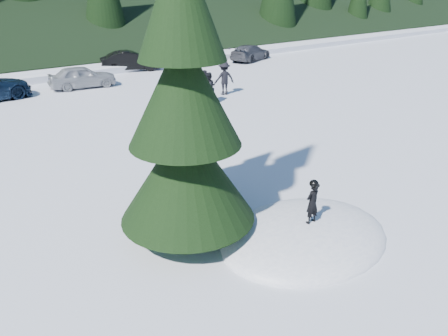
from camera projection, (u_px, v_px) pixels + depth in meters
ground at (304, 238)px, 10.70m from camera, size 200.00×200.00×0.00m
snow_mound at (304, 238)px, 10.70m from camera, size 4.48×3.52×0.96m
spruce_tall at (184, 105)px, 9.47m from camera, size 3.20×3.20×8.60m
spruce_short at (189, 133)px, 11.53m from camera, size 2.20×2.20×5.37m
child_skier at (312, 203)px, 10.25m from camera, size 0.38×0.25×1.04m
adult_0 at (208, 88)px, 22.07m from camera, size 0.96×0.87×1.62m
adult_1 at (205, 87)px, 22.22m from camera, size 1.06×0.61×1.70m
adult_2 at (224, 78)px, 23.94m from camera, size 1.29×0.92×1.81m
car_4 at (82, 77)px, 25.58m from camera, size 3.99×2.05×1.30m
car_5 at (131, 61)px, 30.45m from camera, size 4.40×2.63×1.37m
car_6 at (191, 56)px, 33.00m from camera, size 4.71×2.61×1.25m
car_7 at (250, 53)px, 34.50m from camera, size 4.58×3.05×1.23m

